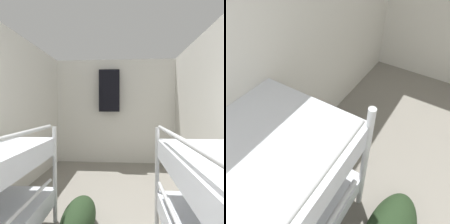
% 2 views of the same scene
% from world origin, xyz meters
% --- Properties ---
extents(wall_back, '(2.74, 0.06, 2.30)m').
position_xyz_m(wall_back, '(0.00, 4.47, 1.15)').
color(wall_back, silver).
rests_on(wall_back, ground_plane).
extents(duffel_bag, '(0.32, 0.65, 0.32)m').
position_xyz_m(duffel_bag, '(-0.24, 2.21, 0.16)').
color(duffel_bag, '#23381E').
rests_on(duffel_bag, ground_plane).
extents(hanging_coat, '(0.44, 0.12, 0.90)m').
position_xyz_m(hanging_coat, '(-0.12, 4.32, 1.60)').
color(hanging_coat, black).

